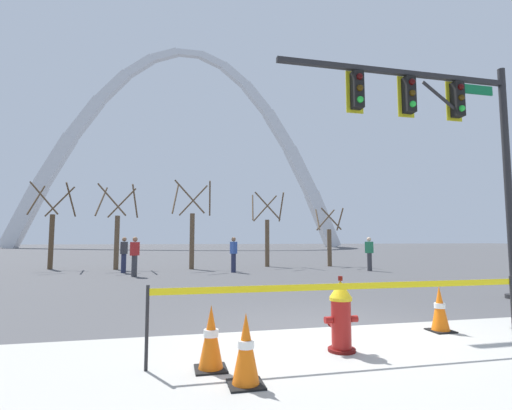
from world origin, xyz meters
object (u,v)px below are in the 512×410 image
(monument_arch, at_px, (187,155))
(pedestrian_standing_center, at_px, (135,256))
(fire_hydrant, at_px, (341,316))
(traffic_cone_mid_sidewalk, at_px, (211,338))
(pedestrian_near_trees, at_px, (124,254))
(traffic_cone_curb_edge, at_px, (440,309))
(traffic_cone_by_hydrant, at_px, (246,350))
(pedestrian_walking_left, at_px, (234,254))
(pedestrian_walking_right, at_px, (369,254))
(traffic_signal_gantry, at_px, (447,129))

(monument_arch, height_order, pedestrian_standing_center, monument_arch)
(fire_hydrant, distance_m, monument_arch, 69.50)
(traffic_cone_mid_sidewalk, relative_size, pedestrian_near_trees, 0.46)
(traffic_cone_curb_edge, bearing_deg, fire_hydrant, -162.23)
(traffic_cone_by_hydrant, xyz_separation_m, pedestrian_walking_left, (1.99, 13.10, 0.46))
(fire_hydrant, distance_m, pedestrian_standing_center, 11.77)
(traffic_cone_by_hydrant, bearing_deg, pedestrian_walking_right, 56.03)
(traffic_signal_gantry, bearing_deg, pedestrian_near_trees, 131.91)
(fire_hydrant, relative_size, traffic_cone_curb_edge, 1.36)
(pedestrian_walking_left, distance_m, pedestrian_walking_right, 6.45)
(traffic_cone_by_hydrant, relative_size, pedestrian_walking_right, 0.46)
(traffic_cone_by_hydrant, xyz_separation_m, pedestrian_near_trees, (-2.84, 13.90, 0.46))
(traffic_cone_by_hydrant, distance_m, monument_arch, 70.39)
(pedestrian_walking_left, relative_size, pedestrian_near_trees, 1.00)
(pedestrian_standing_center, bearing_deg, traffic_cone_curb_edge, -61.58)
(traffic_cone_by_hydrant, xyz_separation_m, pedestrian_standing_center, (-2.21, 12.05, 0.46))
(monument_arch, bearing_deg, traffic_cone_curb_edge, -88.50)
(traffic_cone_mid_sidewalk, relative_size, traffic_signal_gantry, 0.11)
(traffic_cone_mid_sidewalk, relative_size, monument_arch, 0.01)
(pedestrian_walking_left, xyz_separation_m, pedestrian_walking_right, (6.42, -0.62, 0.00))
(fire_hydrant, distance_m, traffic_cone_curb_edge, 2.14)
(traffic_cone_curb_edge, bearing_deg, traffic_cone_by_hydrant, -156.46)
(pedestrian_walking_left, relative_size, pedestrian_standing_center, 1.00)
(fire_hydrant, relative_size, traffic_cone_by_hydrant, 1.36)
(pedestrian_near_trees, bearing_deg, traffic_cone_curb_edge, -62.93)
(monument_arch, height_order, pedestrian_near_trees, monument_arch)
(fire_hydrant, xyz_separation_m, traffic_cone_curb_edge, (2.03, 0.65, -0.11))
(fire_hydrant, height_order, pedestrian_standing_center, pedestrian_standing_center)
(pedestrian_walking_right, bearing_deg, traffic_cone_mid_sidewalk, -126.10)
(traffic_cone_curb_edge, distance_m, monument_arch, 68.91)
(fire_hydrant, bearing_deg, traffic_cone_curb_edge, 17.77)
(traffic_cone_by_hydrant, distance_m, traffic_cone_curb_edge, 3.81)
(monument_arch, height_order, pedestrian_walking_left, monument_arch)
(pedestrian_standing_center, relative_size, pedestrian_walking_right, 1.00)
(traffic_cone_by_hydrant, bearing_deg, traffic_cone_mid_sidewalk, 119.35)
(pedestrian_walking_left, height_order, pedestrian_near_trees, same)
(traffic_cone_by_hydrant, bearing_deg, pedestrian_standing_center, 100.39)
(traffic_signal_gantry, xyz_separation_m, monument_arch, (-4.22, 64.11, 13.37))
(monument_arch, distance_m, pedestrian_walking_right, 58.60)
(traffic_signal_gantry, xyz_separation_m, pedestrian_near_trees, (-8.80, 9.80, -3.45))
(monument_arch, bearing_deg, traffic_cone_by_hydrant, -91.46)
(traffic_cone_by_hydrant, height_order, pedestrian_near_trees, pedestrian_near_trees)
(traffic_cone_curb_edge, distance_m, pedestrian_standing_center, 11.98)
(fire_hydrant, height_order, pedestrian_walking_right, pedestrian_walking_right)
(traffic_cone_curb_edge, xyz_separation_m, monument_arch, (-1.75, 66.69, 17.28))
(traffic_cone_by_hydrant, bearing_deg, traffic_cone_curb_edge, 23.54)
(monument_arch, xyz_separation_m, pedestrian_near_trees, (-4.58, -54.31, -16.82))
(traffic_signal_gantry, xyz_separation_m, pedestrian_standing_center, (-8.17, 7.95, -3.45))
(pedestrian_walking_left, relative_size, pedestrian_walking_right, 1.00)
(pedestrian_walking_left, bearing_deg, pedestrian_standing_center, -165.94)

